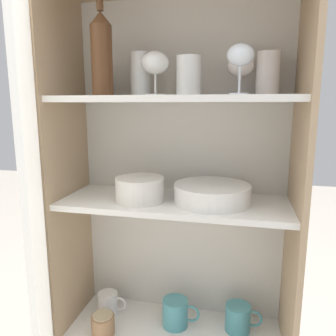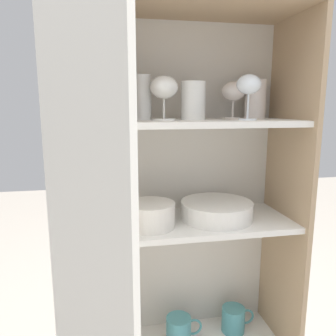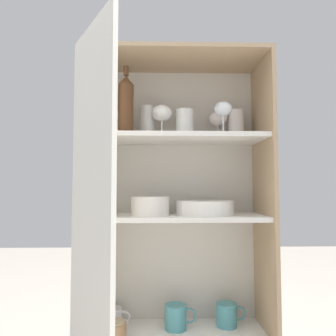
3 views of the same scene
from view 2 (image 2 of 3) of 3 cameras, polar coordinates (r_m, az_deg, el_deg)
The scene contains 19 objects.
cupboard_back_panel at distance 1.32m, azimuth 0.73°, elevation -9.60°, with size 0.81×0.02×1.52m, color silver.
cupboard_side_left at distance 1.17m, azimuth -17.56°, elevation -13.03°, with size 0.02×0.33×1.52m, color tan.
cupboard_side_right at distance 1.32m, azimuth 19.45°, elevation -10.24°, with size 0.02×0.33×1.52m, color tan.
cupboard_top_panel at distance 1.13m, azimuth 2.57°, elevation 26.49°, with size 0.81×0.33×0.02m, color tan.
shelf_board_middle at distance 1.16m, azimuth 2.27°, elevation -9.66°, with size 0.77×0.29×0.02m, color white.
shelf_board_upper at distance 1.09m, azimuth 2.41°, elevation 7.84°, with size 0.77×0.29×0.02m, color white.
cupboard_door at distance 0.86m, azimuth -13.74°, elevation -21.96°, with size 0.22×0.35×1.52m.
tumbler_glass_0 at distance 1.11m, azimuth -4.71°, elevation 12.14°, with size 0.07×0.07×0.15m.
tumbler_glass_1 at distance 1.12m, azimuth 4.41°, elevation 11.60°, with size 0.08×0.08×0.13m.
tumbler_glass_2 at distance 1.11m, azimuth -11.94°, elevation 11.15°, with size 0.07×0.07×0.11m.
tumbler_glass_3 at distance 1.26m, azimuth 14.97°, elevation 11.48°, with size 0.08×0.08×0.14m.
wine_glass_0 at distance 1.10m, azimuth 13.88°, elevation 13.64°, with size 0.08×0.08×0.14m.
wine_glass_1 at distance 1.07m, azimuth -0.72°, elevation 13.58°, with size 0.09×0.09×0.14m.
wine_glass_2 at distance 1.22m, azimuth 11.32°, elevation 12.82°, with size 0.09×0.09×0.13m.
wine_bottle at distance 0.99m, azimuth -9.23°, elevation 15.39°, with size 0.07×0.07×0.29m.
plate_stack_white at distance 1.18m, azimuth 8.44°, elevation -7.27°, with size 0.25×0.25×0.06m.
mixing_bowl_large at distance 1.09m, azimuth -3.11°, elevation -7.97°, with size 0.16×0.16×0.08m.
coffee_mug_extra_1 at distance 1.48m, azimuth 11.38°, elevation -24.42°, with size 0.13×0.09×0.10m.
coffee_mug_extra_2 at distance 1.40m, azimuth 2.02°, elevation -26.35°, with size 0.14×0.10×0.10m.
Camera 2 is at (-0.25, -0.92, 1.22)m, focal length 35.00 mm.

